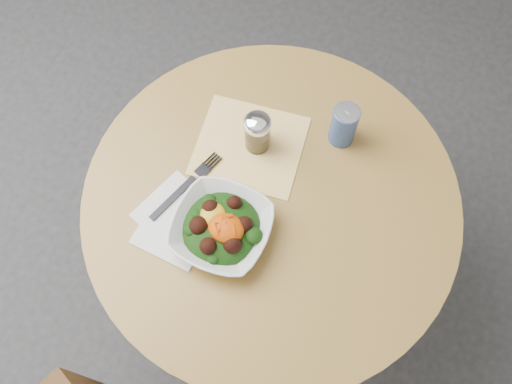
# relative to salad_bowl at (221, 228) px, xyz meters

# --- Properties ---
(ground) EXTENTS (6.00, 6.00, 0.00)m
(ground) POSITION_rel_salad_bowl_xyz_m (0.08, 0.12, -0.78)
(ground) COLOR #2E2E30
(ground) RESTS_ON ground
(table) EXTENTS (0.90, 0.90, 0.75)m
(table) POSITION_rel_salad_bowl_xyz_m (0.08, 0.12, -0.23)
(table) COLOR black
(table) RESTS_ON ground
(cloth_napkin) EXTENTS (0.28, 0.26, 0.00)m
(cloth_napkin) POSITION_rel_salad_bowl_xyz_m (-0.03, 0.23, -0.03)
(cloth_napkin) COLOR #FCAA0D
(cloth_napkin) RESTS_ON table
(paper_napkins) EXTENTS (0.20, 0.22, 0.00)m
(paper_napkins) POSITION_rel_salad_bowl_xyz_m (-0.11, -0.01, -0.03)
(paper_napkins) COLOR white
(paper_napkins) RESTS_ON table
(salad_bowl) EXTENTS (0.22, 0.22, 0.08)m
(salad_bowl) POSITION_rel_salad_bowl_xyz_m (0.00, 0.00, 0.00)
(salad_bowl) COLOR silver
(salad_bowl) RESTS_ON table
(fork) EXTENTS (0.10, 0.22, 0.00)m
(fork) POSITION_rel_salad_bowl_xyz_m (-0.12, 0.08, -0.02)
(fork) COLOR black
(fork) RESTS_ON table
(spice_shaker) EXTENTS (0.07, 0.07, 0.12)m
(spice_shaker) POSITION_rel_salad_bowl_xyz_m (-0.01, 0.24, 0.03)
(spice_shaker) COLOR silver
(spice_shaker) RESTS_ON table
(beverage_can) EXTENTS (0.06, 0.06, 0.12)m
(beverage_can) POSITION_rel_salad_bowl_xyz_m (0.17, 0.34, 0.03)
(beverage_can) COLOR navy
(beverage_can) RESTS_ON table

